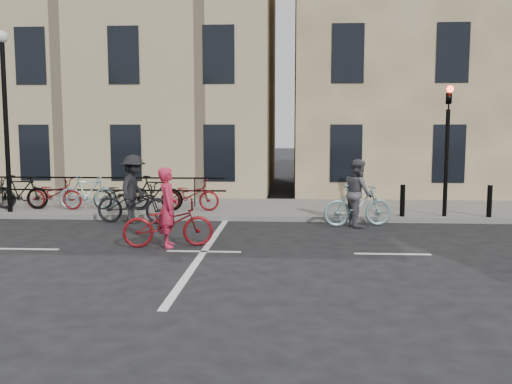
# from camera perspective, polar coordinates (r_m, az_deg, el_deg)

# --- Properties ---
(ground) EXTENTS (120.00, 120.00, 0.00)m
(ground) POSITION_cam_1_polar(r_m,az_deg,el_deg) (12.35, -5.22, -5.97)
(ground) COLOR black
(ground) RESTS_ON ground
(sidewalk) EXTENTS (46.00, 4.00, 0.15)m
(sidewalk) POSITION_cam_1_polar(r_m,az_deg,el_deg) (19.02, -14.42, -1.50)
(sidewalk) COLOR slate
(sidewalk) RESTS_ON ground
(building_east) EXTENTS (14.00, 10.00, 12.00)m
(building_east) POSITION_cam_1_polar(r_m,az_deg,el_deg) (26.15, 19.97, 13.81)
(building_east) COLOR #9D865E
(building_east) RESTS_ON sidewalk
(building_west) EXTENTS (20.00, 10.00, 10.00)m
(building_west) POSITION_cam_1_polar(r_m,az_deg,el_deg) (27.29, -20.32, 11.36)
(building_west) COLOR tan
(building_west) RESTS_ON sidewalk
(traffic_light) EXTENTS (0.18, 0.30, 3.90)m
(traffic_light) POSITION_cam_1_polar(r_m,az_deg,el_deg) (16.82, 18.60, 5.47)
(traffic_light) COLOR black
(traffic_light) RESTS_ON sidewalk
(lamp_post) EXTENTS (0.36, 0.36, 5.28)m
(lamp_post) POSITION_cam_1_polar(r_m,az_deg,el_deg) (18.35, -23.83, 8.55)
(lamp_post) COLOR black
(lamp_post) RESTS_ON sidewalk
(bollard_east) EXTENTS (0.14, 0.14, 0.90)m
(bollard_east) POSITION_cam_1_polar(r_m,az_deg,el_deg) (16.59, 14.44, -0.83)
(bollard_east) COLOR black
(bollard_east) RESTS_ON sidewalk
(bollard_west) EXTENTS (0.14, 0.14, 0.90)m
(bollard_west) POSITION_cam_1_polar(r_m,az_deg,el_deg) (17.21, 22.31, -0.86)
(bollard_west) COLOR black
(bollard_west) RESTS_ON sidewalk
(parked_bikes) EXTENTS (8.30, 1.23, 1.05)m
(parked_bikes) POSITION_cam_1_polar(r_m,az_deg,el_deg) (18.17, -16.46, -0.13)
(parked_bikes) COLOR black
(parked_bikes) RESTS_ON sidewalk
(cyclist_pink) EXTENTS (2.10, 1.10, 1.78)m
(cyclist_pink) POSITION_cam_1_polar(r_m,az_deg,el_deg) (12.86, -8.79, -2.72)
(cyclist_pink) COLOR maroon
(cyclist_pink) RESTS_ON ground
(cyclist_grey) EXTENTS (1.95, 1.01, 1.82)m
(cyclist_grey) POSITION_cam_1_polar(r_m,az_deg,el_deg) (15.53, 10.16, -0.71)
(cyclist_grey) COLOR #83A7AC
(cyclist_grey) RESTS_ON ground
(cyclist_dark) EXTENTS (2.21, 1.30, 1.91)m
(cyclist_dark) POSITION_cam_1_polar(r_m,az_deg,el_deg) (16.16, -12.12, -0.43)
(cyclist_dark) COLOR black
(cyclist_dark) RESTS_ON ground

